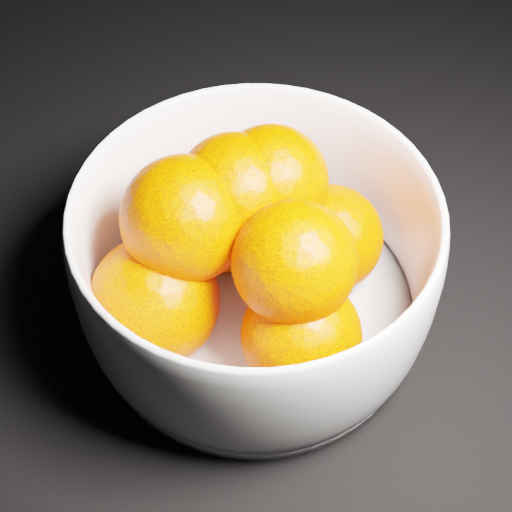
% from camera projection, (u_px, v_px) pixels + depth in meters
% --- Properties ---
extents(bowl, '(0.25, 0.25, 0.12)m').
position_uv_depth(bowl, '(256.00, 262.00, 0.50)').
color(bowl, silver).
rests_on(bowl, ground).
extents(orange_pile, '(0.19, 0.19, 0.14)m').
position_uv_depth(orange_pile, '(241.00, 242.00, 0.49)').
color(orange_pile, '#FF4400').
rests_on(orange_pile, bowl).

